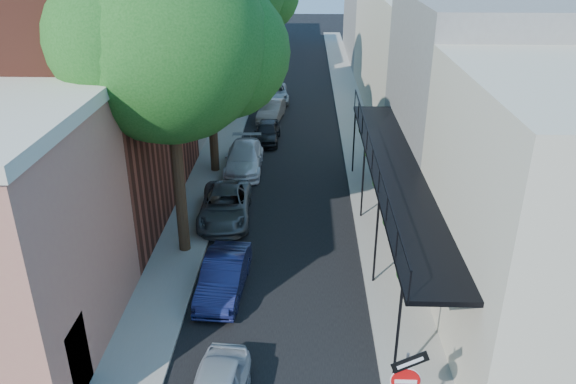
# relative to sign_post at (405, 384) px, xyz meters

# --- Properties ---
(road_surface) EXTENTS (6.00, 64.00, 0.01)m
(road_surface) POSITION_rel_sign_post_xyz_m (-3.16, 29.03, -2.03)
(road_surface) COLOR black
(road_surface) RESTS_ON ground
(sidewalk_left) EXTENTS (2.00, 64.00, 0.12)m
(sidewalk_left) POSITION_rel_sign_post_xyz_m (-7.16, 29.03, -1.98)
(sidewalk_left) COLOR gray
(sidewalk_left) RESTS_ON ground
(sidewalk_right) EXTENTS (2.00, 64.00, 0.12)m
(sidewalk_right) POSITION_rel_sign_post_xyz_m (0.84, 29.03, -1.98)
(sidewalk_right) COLOR gray
(sidewalk_right) RESTS_ON ground
(buildings_left) EXTENTS (10.10, 59.10, 12.00)m
(buildings_left) POSITION_rel_sign_post_xyz_m (-12.46, 27.79, 2.90)
(buildings_left) COLOR tan
(buildings_left) RESTS_ON ground
(buildings_right) EXTENTS (9.80, 55.00, 10.00)m
(buildings_right) POSITION_rel_sign_post_xyz_m (5.83, 28.51, 2.39)
(buildings_right) COLOR beige
(buildings_right) RESTS_ON ground
(sign_post) EXTENTS (0.89, 0.17, 2.99)m
(sign_post) POSITION_rel_sign_post_xyz_m (0.00, 0.00, 0.00)
(sign_post) COLOR #595B60
(sign_post) RESTS_ON ground
(oak_near) EXTENTS (7.48, 6.80, 11.42)m
(oak_near) POSITION_rel_sign_post_xyz_m (-6.53, 9.29, 5.84)
(oak_near) COLOR #322114
(oak_near) RESTS_ON ground
(oak_mid) EXTENTS (6.60, 6.00, 10.20)m
(oak_mid) POSITION_rel_sign_post_xyz_m (-6.58, 17.26, 5.02)
(oak_mid) COLOR #322114
(oak_mid) RESTS_ON ground
(parked_car_b) EXTENTS (1.59, 3.98, 1.29)m
(parked_car_b) POSITION_rel_sign_post_xyz_m (-5.06, 6.35, -1.39)
(parked_car_b) COLOR #161B46
(parked_car_b) RESTS_ON ground
(parked_car_c) EXTENTS (2.36, 4.71, 1.28)m
(parked_car_c) POSITION_rel_sign_post_xyz_m (-5.72, 11.76, -1.40)
(parked_car_c) COLOR #515458
(parked_car_c) RESTS_ON ground
(parked_car_d) EXTENTS (1.96, 4.64, 1.34)m
(parked_car_d) POSITION_rel_sign_post_xyz_m (-5.48, 17.31, -1.37)
(parked_car_d) COLOR white
(parked_car_d) RESTS_ON ground
(parked_car_e) EXTENTS (1.51, 3.60, 1.22)m
(parked_car_e) POSITION_rel_sign_post_xyz_m (-4.56, 21.70, -1.43)
(parked_car_e) COLOR black
(parked_car_e) RESTS_ON ground
(parked_car_f) EXTENTS (1.80, 4.04, 1.29)m
(parked_car_f) POSITION_rel_sign_post_xyz_m (-4.56, 25.97, -1.39)
(parked_car_f) COLOR gray
(parked_car_f) RESTS_ON ground
(parked_car_g) EXTENTS (2.51, 4.69, 1.25)m
(parked_car_g) POSITION_rel_sign_post_xyz_m (-4.65, 30.47, -1.41)
(parked_car_g) COLOR #89939B
(parked_car_g) RESTS_ON ground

